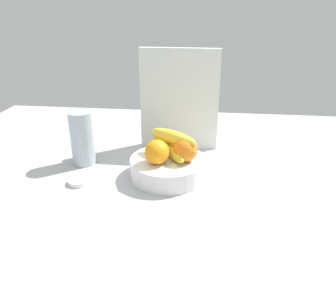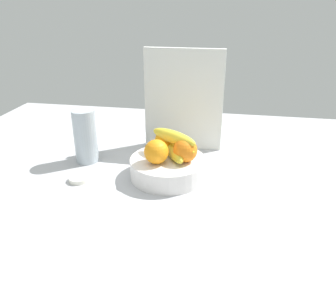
{
  "view_description": "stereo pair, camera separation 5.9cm",
  "coord_description": "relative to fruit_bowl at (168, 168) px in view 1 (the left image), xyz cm",
  "views": [
    {
      "loc": [
        9.31,
        -89.79,
        50.82
      ],
      "look_at": [
        -1.3,
        2.7,
        9.98
      ],
      "focal_mm": 36.05,
      "sensor_mm": 36.0,
      "label": 1
    },
    {
      "loc": [
        15.16,
        -88.93,
        50.82
      ],
      "look_at": [
        -1.3,
        2.7,
        9.98
      ],
      "focal_mm": 36.05,
      "sensor_mm": 36.0,
      "label": 2
    }
  ],
  "objects": [
    {
      "name": "jar_lid",
      "position": [
        -26.19,
        -7.61,
        -2.33
      ],
      "size": [
        6.16,
        6.16,
        1.31
      ],
      "primitive_type": "cylinder",
      "color": "white",
      "rests_on": "ground_plane"
    },
    {
      "name": "orange_center",
      "position": [
        -1.6,
        5.82,
        6.66
      ],
      "size": [
        7.33,
        7.33,
        7.33
      ],
      "primitive_type": "sphere",
      "color": "orange",
      "rests_on": "fruit_bowl"
    },
    {
      "name": "fruit_bowl",
      "position": [
        0.0,
        0.0,
        0.0
      ],
      "size": [
        23.45,
        23.45,
        5.98
      ],
      "primitive_type": "cylinder",
      "color": "white",
      "rests_on": "ground_plane"
    },
    {
      "name": "thermos_tumbler",
      "position": [
        -29.09,
        6.1,
        6.04
      ],
      "size": [
        7.67,
        7.67,
        18.06
      ],
      "primitive_type": "cylinder",
      "color": "#ADBAC4",
      "rests_on": "ground_plane"
    },
    {
      "name": "orange_front_left",
      "position": [
        -2.92,
        -3.26,
        6.66
      ],
      "size": [
        7.33,
        7.33,
        7.33
      ],
      "primitive_type": "sphere",
      "color": "orange",
      "rests_on": "fruit_bowl"
    },
    {
      "name": "banana_bunch",
      "position": [
        1.62,
        2.56,
        7.19
      ],
      "size": [
        16.53,
        17.33,
        8.4
      ],
      "color": "yellow",
      "rests_on": "fruit_bowl"
    },
    {
      "name": "cutting_board",
      "position": [
        1.35,
        23.82,
        15.01
      ],
      "size": [
        28.02,
        2.12,
        36.0
      ],
      "primitive_type": "cube",
      "rotation": [
        0.0,
        0.0,
        -0.01
      ],
      "color": "silver",
      "rests_on": "ground_plane"
    },
    {
      "name": "ground_plane",
      "position": [
        1.3,
        -2.7,
        -4.49
      ],
      "size": [
        180.0,
        140.0,
        3.0
      ],
      "primitive_type": "cube",
      "color": "#ADAFB3"
    },
    {
      "name": "orange_front_right",
      "position": [
        5.33,
        -0.64,
        6.66
      ],
      "size": [
        7.33,
        7.33,
        7.33
      ],
      "primitive_type": "sphere",
      "color": "orange",
      "rests_on": "fruit_bowl"
    }
  ]
}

